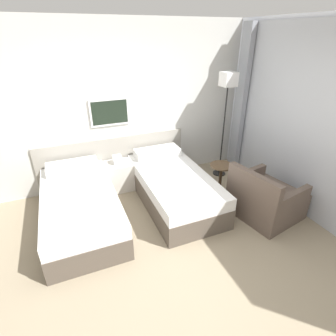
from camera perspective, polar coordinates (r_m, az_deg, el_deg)
The scene contains 8 objects.
ground_plane at distance 3.32m, azimuth 2.39°, elevation -20.60°, with size 16.00×16.00×0.00m, color gray.
wall_headboard at distance 4.58m, azimuth -9.99°, elevation 12.22°, with size 10.00×0.10×2.70m.
bed_near_door at distance 3.97m, azimuth -18.52°, elevation -8.01°, with size 0.99×1.94×0.64m.
bed_near_window at distance 4.23m, azimuth 1.14°, elevation -4.03°, with size 0.99×1.94×0.64m.
nightstand at distance 4.64m, azimuth -10.64°, elevation -1.60°, with size 0.47×0.40×0.63m.
floor_lamp at distance 4.72m, azimuth 12.81°, elevation 16.11°, with size 0.24×0.24×1.90m.
side_table at distance 4.32m, azimuth 11.38°, elevation -1.66°, with size 0.37×0.37×0.61m.
armchair at distance 4.17m, azimuth 20.32°, elevation -6.51°, with size 0.99×1.01×0.80m.
Camera 1 is at (-0.98, -2.00, 2.47)m, focal length 28.00 mm.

